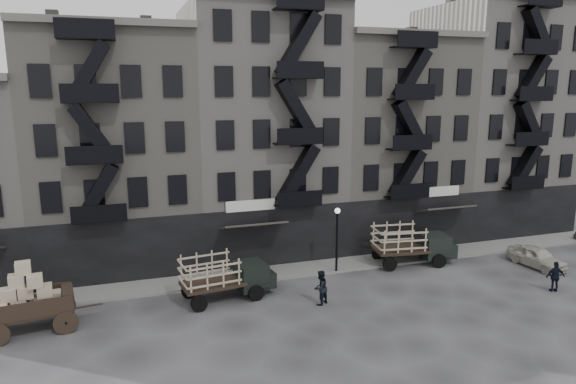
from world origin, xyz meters
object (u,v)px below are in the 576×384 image
object	(u,v)px
pedestrian_mid	(320,288)
stake_truck_east	(412,242)
policeman	(555,277)
stake_truck_west	(225,274)
car_east	(537,257)
wagon	(27,293)

from	to	relation	value
pedestrian_mid	stake_truck_east	bearing A→B (deg)	176.12
stake_truck_east	policeman	bearing A→B (deg)	-43.39
pedestrian_mid	policeman	world-z (taller)	pedestrian_mid
stake_truck_east	pedestrian_mid	xyz separation A→B (m)	(-8.21, -4.11, -0.60)
stake_truck_east	pedestrian_mid	world-z (taller)	stake_truck_east
stake_truck_west	stake_truck_east	world-z (taller)	stake_truck_east
stake_truck_east	car_east	world-z (taller)	stake_truck_east
pedestrian_mid	policeman	xyz separation A→B (m)	(13.61, -2.63, -0.06)
wagon	stake_truck_west	size ratio (longest dim) A/B	0.80
car_east	wagon	bearing A→B (deg)	172.54
stake_truck_east	policeman	distance (m)	8.66
stake_truck_west	wagon	bearing A→B (deg)	177.25
wagon	policeman	world-z (taller)	wagon
stake_truck_west	policeman	size ratio (longest dim) A/B	3.00
car_east	policeman	size ratio (longest dim) A/B	2.20
stake_truck_east	car_east	size ratio (longest dim) A/B	1.43
wagon	policeman	size ratio (longest dim) A/B	2.41
wagon	policeman	distance (m)	28.55
wagon	policeman	bearing A→B (deg)	-15.69
stake_truck_east	policeman	size ratio (longest dim) A/B	3.14
car_east	policeman	xyz separation A→B (m)	(-2.19, -3.66, 0.23)
stake_truck_east	stake_truck_west	bearing A→B (deg)	-164.42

